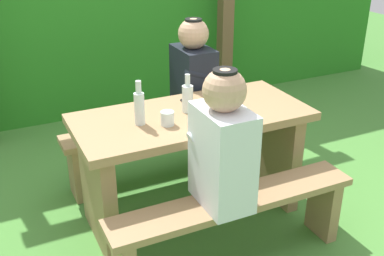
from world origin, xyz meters
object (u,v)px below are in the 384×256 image
person_white_shirt (222,145)px  cell_phone (189,103)px  picnic_table (192,147)px  bottle_right (223,90)px  bottle_left (188,97)px  bottle_center (139,107)px  bench_near (234,217)px  drinking_glass (167,118)px  person_black_coat (194,74)px  bench_far (161,139)px

person_white_shirt → cell_phone: size_ratio=5.14×
picnic_table → bottle_right: bottle_right is taller
bottle_left → bottle_center: bearing=-171.2°
bench_near → bottle_left: 0.75m
picnic_table → bottle_right: size_ratio=6.42×
picnic_table → drinking_glass: (-0.19, -0.09, 0.26)m
bottle_right → bottle_left: bearing=-176.3°
bottle_right → bottle_center: 0.57m
person_black_coat → drinking_glass: person_black_coat is taller
picnic_table → person_white_shirt: bearing=-99.0°
bench_near → bottle_right: size_ratio=6.42×
bench_far → cell_phone: (0.05, -0.38, 0.41)m
bottle_right → cell_phone: 0.22m
picnic_table → bottle_center: size_ratio=5.49×
picnic_table → bottle_left: bottle_left is taller
bottle_right → bottle_center: bearing=-173.4°
person_black_coat → bottle_center: bearing=-137.8°
bottle_center → drinking_glass: bearing=-29.5°
drinking_glass → cell_phone: 0.34m
bottle_left → bottle_right: (0.25, 0.02, 0.00)m
person_white_shirt → bottle_left: person_white_shirt is taller
bench_near → bottle_left: (-0.01, 0.56, 0.49)m
drinking_glass → bench_near: bearing=-65.9°
drinking_glass → bottle_center: 0.17m
bench_near → cell_phone: size_ratio=10.00×
bench_near → person_white_shirt: 0.46m
bench_far → bottle_right: (0.24, -0.47, 0.49)m
bottle_left → bottle_right: bearing=3.7°
bottle_center → bottle_right: bearing=6.6°
picnic_table → drinking_glass: bearing=-155.3°
bench_far → bench_near: bearing=-90.0°
person_white_shirt → cell_phone: 0.67m
bench_far → bottle_left: bottle_left is taller
bench_near → bottle_center: (-0.33, 0.51, 0.51)m
bench_near → person_black_coat: bearing=76.0°
person_black_coat → bottle_right: size_ratio=3.30×
drinking_glass → bottle_center: bearing=150.5°
person_black_coat → bottle_center: (-0.59, -0.53, 0.06)m
person_black_coat → drinking_glass: 0.76m
drinking_glass → bottle_center: (-0.13, 0.08, 0.07)m
person_black_coat → cell_phone: (-0.21, -0.38, -0.04)m
bench_near → bottle_center: size_ratio=5.49×
bench_far → person_white_shirt: (-0.08, -1.04, 0.45)m
cell_phone → person_black_coat: bearing=64.4°
bottle_left → person_white_shirt: bearing=-97.2°
bench_near → person_black_coat: (0.26, 1.04, 0.45)m
bench_near → bottle_left: bearing=91.2°
person_white_shirt → bench_near: bearing=-2.3°
picnic_table → bottle_right: bearing=12.5°
bottle_right → person_white_shirt: bearing=-119.0°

